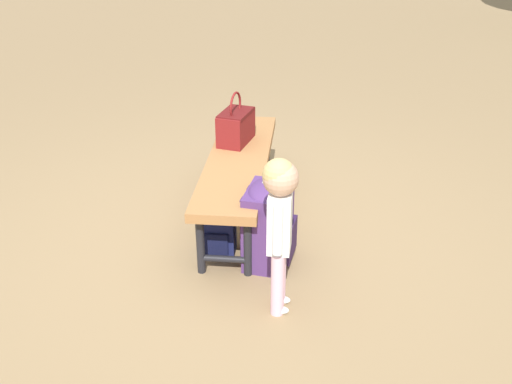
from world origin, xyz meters
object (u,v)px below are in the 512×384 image
child_standing (280,214)px  backpack_large (268,221)px  park_bench (238,165)px  backpack_small (217,227)px  handbag (236,125)px

child_standing → backpack_large: (-0.45, -0.03, -0.31)m
park_bench → child_standing: 1.07m
park_bench → backpack_small: bearing=-16.3°
backpack_small → backpack_large: bearing=70.7°
park_bench → backpack_large: size_ratio=2.88×
park_bench → backpack_large: 0.61m
park_bench → backpack_small: park_bench is taller
backpack_small → child_standing: bearing=31.4°
park_bench → handbag: handbag is taller
park_bench → handbag: (-0.27, -0.01, 0.18)m
handbag → backpack_large: bearing=12.7°
handbag → backpack_large: handbag is taller
child_standing → backpack_small: (-0.56, -0.34, -0.41)m
child_standing → backpack_large: size_ratio=1.57×
park_bench → backpack_large: backpack_large is taller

